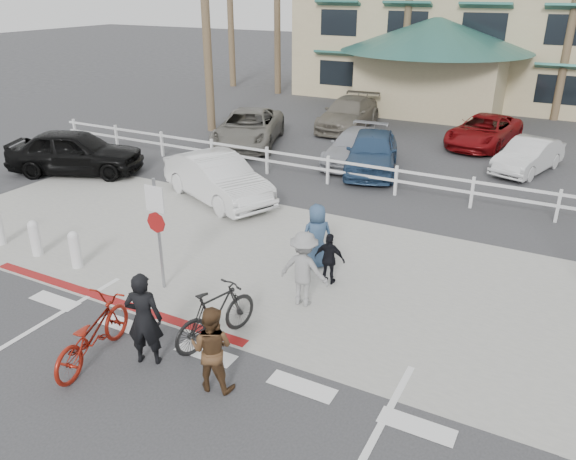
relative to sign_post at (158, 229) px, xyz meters
The scene contains 25 objects.
ground 3.50m from the sign_post, 43.73° to the right, with size 140.00×140.00×0.00m, color #333335.
bike_path 5.00m from the sign_post, 61.29° to the right, with size 12.00×16.00×0.01m, color #333335.
sidewalk_plaza 3.56m from the sign_post, 45.00° to the left, with size 22.00×7.00×0.01m, color gray.
cross_street 6.86m from the sign_post, 69.94° to the left, with size 40.00×5.00×0.01m, color #333335.
parking_lot 16.03m from the sign_post, 81.72° to the left, with size 50.00×16.00×0.01m, color #333335.
curb_red 1.89m from the sign_post, 124.99° to the right, with size 7.00×0.25×0.02m, color maroon.
rail_fence 8.81m from the sign_post, 71.36° to the left, with size 29.40×0.16×1.00m, color silver, non-canonical shape.
sign_post is the anchor object (origin of this frame).
bollard_0 2.69m from the sign_post, behind, with size 0.26×0.26×0.95m, color silver, non-canonical shape.
bollard_1 4.03m from the sign_post, behind, with size 0.26×0.26×0.95m, color silver, non-canonical shape.
bike_red 2.88m from the sign_post, 77.08° to the right, with size 0.74×2.12×1.11m, color maroon.
rider_red 2.78m from the sign_post, 56.26° to the right, with size 0.66×0.43×1.80m, color black.
bike_black 2.67m from the sign_post, 27.04° to the right, with size 0.55×1.94×1.17m, color black.
rider_black 3.81m from the sign_post, 37.59° to the right, with size 0.75×0.59×1.55m, color #4E331D.
pedestrian_a 3.28m from the sign_post, 15.52° to the left, with size 1.08×0.62×1.67m, color gray.
pedestrian_child 3.84m from the sign_post, 31.20° to the left, with size 0.72×0.30×1.23m, color black.
pedestrian_b 3.71m from the sign_post, 44.97° to the left, with size 0.78×0.51×1.59m, color #304869.
car_white_sedan 5.71m from the sign_post, 112.04° to the left, with size 1.55×4.43×1.46m, color silver.
car_red_compact 9.70m from the sign_post, 147.91° to the left, with size 1.90×4.71×1.61m, color black.
lot_car_0 12.36m from the sign_post, 112.81° to the left, with size 2.43×5.27×1.46m, color #69655D.
lot_car_1 11.20m from the sign_post, 89.25° to the left, with size 1.70×4.18×1.21m, color #9D9FA6.
lot_car_2 10.44m from the sign_post, 83.86° to the left, with size 1.76×4.38×1.49m, color navy.
lot_car_3 14.37m from the sign_post, 64.65° to the left, with size 1.28×3.67×1.21m, color silver.
lot_car_4 16.29m from the sign_post, 97.73° to the left, with size 2.00×4.91×1.43m, color #686155.
lot_car_5 16.44m from the sign_post, 75.73° to the left, with size 2.12×4.60×1.28m, color maroon.
Camera 1 is at (5.41, -6.29, 6.30)m, focal length 35.00 mm.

